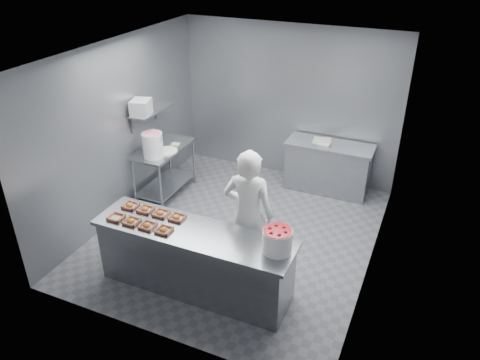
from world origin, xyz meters
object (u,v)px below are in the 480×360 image
at_px(tray_1, 131,221).
at_px(worker, 249,214).
at_px(tray_5, 145,209).
at_px(strawberry_tub, 277,240).
at_px(tray_2, 147,226).
at_px(glaze_bucket, 153,144).
at_px(appliance, 141,107).
at_px(service_counter, 195,260).
at_px(tray_4, 130,205).
at_px(tray_3, 164,230).
at_px(back_counter, 328,167).
at_px(tray_0, 116,217).
at_px(tray_6, 161,213).
at_px(tray_7, 177,217).
at_px(prep_table, 165,164).

relative_size(tray_1, worker, 0.10).
distance_m(tray_5, strawberry_tub, 1.89).
distance_m(tray_2, glaze_bucket, 2.05).
bearing_deg(glaze_bucket, appliance, 159.48).
distance_m(tray_2, strawberry_tub, 1.66).
distance_m(service_counter, tray_4, 1.15).
distance_m(service_counter, tray_3, 0.59).
relative_size(back_counter, tray_5, 8.01).
xyz_separation_m(tray_0, appliance, (-0.78, 1.83, 0.77)).
relative_size(tray_4, glaze_bucket, 0.37).
relative_size(tray_5, worker, 0.10).
relative_size(tray_5, appliance, 0.58).
xyz_separation_m(back_counter, tray_6, (-1.46, -3.10, 0.47)).
bearing_deg(service_counter, tray_6, 164.55).
xyz_separation_m(tray_7, worker, (0.81, 0.45, -0.01)).
height_order(service_counter, prep_table, same).
height_order(tray_6, worker, worker).
distance_m(glaze_bucket, appliance, 0.61).
height_order(tray_1, tray_3, same).
bearing_deg(back_counter, tray_3, -109.72).
relative_size(back_counter, tray_3, 8.01).
bearing_deg(tray_3, service_counter, 25.78).
bearing_deg(tray_2, tray_7, 52.24).
height_order(prep_table, worker, worker).
bearing_deg(tray_1, tray_2, 0.00).
bearing_deg(back_counter, tray_0, -119.64).
distance_m(worker, appliance, 2.66).
bearing_deg(worker, service_counter, 44.72).
height_order(tray_4, worker, worker).
bearing_deg(tray_0, service_counter, 8.49).
bearing_deg(appliance, prep_table, 42.01).
distance_m(prep_table, strawberry_tub, 3.36).
xyz_separation_m(service_counter, strawberry_tub, (1.08, 0.04, 0.60)).
bearing_deg(worker, prep_table, -38.33).
bearing_deg(tray_5, back_counter, 61.21).
distance_m(prep_table, back_counter, 2.87).
relative_size(tray_3, tray_7, 1.00).
distance_m(tray_1, appliance, 2.23).
relative_size(prep_table, tray_4, 6.40).
bearing_deg(service_counter, tray_7, 154.20).
height_order(tray_6, glaze_bucket, glaze_bucket).
xyz_separation_m(tray_1, tray_3, (0.48, 0.00, 0.00)).
height_order(tray_7, worker, worker).
xyz_separation_m(back_counter, tray_2, (-1.46, -3.40, 0.47)).
xyz_separation_m(tray_5, appliance, (-1.02, 1.53, 0.76)).
height_order(tray_0, appliance, appliance).
distance_m(prep_table, tray_1, 2.29).
height_order(tray_4, glaze_bucket, glaze_bucket).
bearing_deg(back_counter, tray_6, -115.26).
height_order(tray_6, strawberry_tub, strawberry_tub).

